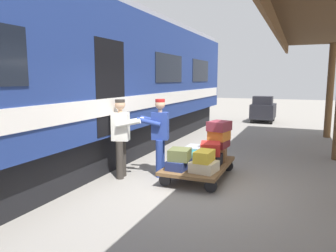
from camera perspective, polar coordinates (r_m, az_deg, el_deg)
name	(u,v)px	position (r m, az deg, el deg)	size (l,w,h in m)	color
ground_plane	(207,189)	(6.40, 7.02, -11.13)	(60.00, 60.00, 0.00)	gray
train_car	(55,82)	(7.82, -19.53, 7.41)	(3.02, 18.62, 4.00)	navy
luggage_cart	(199,166)	(6.98, 5.55, -7.10)	(1.19, 1.92, 0.32)	brown
suitcase_teal_softside	(187,157)	(7.01, 3.48, -5.57)	(0.42, 0.56, 0.24)	#1E666B
suitcase_black_hardshell	(211,160)	(6.87, 7.70, -6.01)	(0.40, 0.53, 0.23)	black
suitcase_cream_canvas	(204,167)	(6.38, 6.46, -7.22)	(0.48, 0.48, 0.20)	beige
suitcase_gray_aluminum	(195,152)	(7.50, 4.81, -4.59)	(0.40, 0.55, 0.26)	#9EA0A5
suitcase_navy_fabric	(179,164)	(6.54, 1.95, -6.87)	(0.38, 0.54, 0.18)	navy
suitcase_brown_leather	(217,153)	(7.35, 8.77, -4.82)	(0.41, 0.61, 0.29)	brown
suitcase_maroon_trunk	(219,144)	(7.29, 9.07, -3.13)	(0.37, 0.51, 0.17)	maroon
suitcase_olive_duffel	(180,154)	(6.50, 2.10, -5.10)	(0.41, 0.44, 0.23)	brown
suitcase_red_plastic	(210,148)	(6.83, 7.61, -4.00)	(0.41, 0.50, 0.25)	#AD231E
suitcase_orange_carryall	(219,135)	(7.25, 9.12, -1.64)	(0.38, 0.46, 0.22)	#CC6B23
suitcase_yellow_case	(204,156)	(6.32, 6.50, -5.38)	(0.31, 0.49, 0.22)	gold
suitcase_burgundy_valise	(219,126)	(7.19, 9.15, 0.01)	(0.40, 0.50, 0.21)	maroon
porter_in_overalls	(159,135)	(6.98, -1.56, -1.55)	(0.72, 0.53, 1.70)	navy
porter_by_door	(122,136)	(6.92, -8.30, -1.72)	(0.72, 0.53, 1.70)	#332D28
baggage_tug	(263,110)	(16.48, 16.64, 2.83)	(1.12, 1.71, 1.30)	black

